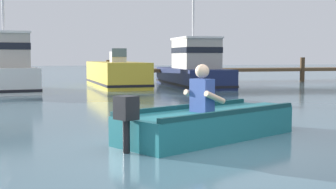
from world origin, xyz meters
The scene contains 6 objects.
ground_plane centered at (0.00, 0.00, 0.00)m, with size 120.00×120.00×0.00m, color slate.
wooden_dock centered at (8.06, 16.64, 0.61)m, with size 15.89×1.57×1.25m.
rowboat_with_person centered at (0.39, 1.16, 0.25)m, with size 3.46×2.47×1.19m.
moored_boat_white centered at (-3.78, 12.45, 0.81)m, with size 2.82×5.24×4.90m.
moored_boat_yellow centered at (0.62, 14.20, 0.51)m, with size 2.18×5.76×1.64m.
moored_boat_navy centered at (3.91, 13.59, 0.77)m, with size 2.04×6.11×3.78m.
Camera 1 is at (-2.08, -5.87, 1.31)m, focal length 49.91 mm.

